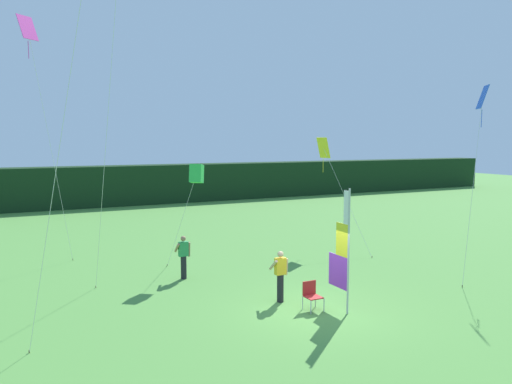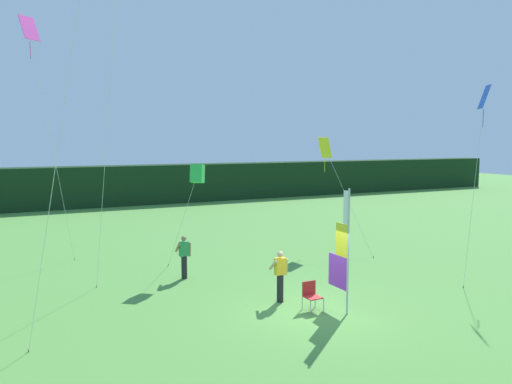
{
  "view_description": "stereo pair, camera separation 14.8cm",
  "coord_description": "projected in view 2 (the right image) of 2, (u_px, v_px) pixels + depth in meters",
  "views": [
    {
      "loc": [
        -8.32,
        -12.54,
        5.29
      ],
      "look_at": [
        -0.98,
        2.19,
        3.57
      ],
      "focal_mm": 34.65,
      "sensor_mm": 36.0,
      "label": 1
    },
    {
      "loc": [
        -8.18,
        -12.61,
        5.29
      ],
      "look_at": [
        -0.98,
        2.19,
        3.57
      ],
      "focal_mm": 34.65,
      "sensor_mm": 36.0,
      "label": 2
    }
  ],
  "objects": [
    {
      "name": "ground_plane",
      "position": [
        315.0,
        311.0,
        15.38
      ],
      "size": [
        120.0,
        120.0,
        0.0
      ],
      "primitive_type": "plane",
      "color": "#518E3D"
    },
    {
      "name": "distant_treeline",
      "position": [
        127.0,
        185.0,
        40.75
      ],
      "size": [
        80.0,
        2.4,
        3.24
      ],
      "primitive_type": "cube",
      "color": "black",
      "rests_on": "ground"
    },
    {
      "name": "banner_flag",
      "position": [
        342.0,
        253.0,
        15.18
      ],
      "size": [
        0.06,
        1.03,
        3.86
      ],
      "color": "#B7B7BC",
      "rests_on": "ground"
    },
    {
      "name": "person_near_banner",
      "position": [
        280.0,
        275.0,
        16.15
      ],
      "size": [
        0.55,
        0.48,
        1.7
      ],
      "color": "black",
      "rests_on": "ground"
    },
    {
      "name": "person_mid_field",
      "position": [
        184.0,
        256.0,
        18.89
      ],
      "size": [
        0.55,
        0.48,
        1.67
      ],
      "color": "black",
      "rests_on": "ground"
    },
    {
      "name": "folding_chair",
      "position": [
        311.0,
        294.0,
        15.43
      ],
      "size": [
        0.51,
        0.51,
        0.89
      ],
      "color": "#BCBCC1",
      "rests_on": "ground"
    },
    {
      "name": "kite_blue_diamond_1",
      "position": [
        483.0,
        105.0,
        19.2
      ],
      "size": [
        2.6,
        1.74,
        7.45
      ],
      "color": "brown",
      "rests_on": "ground"
    },
    {
      "name": "kite_yellow_diamond_3",
      "position": [
        326.0,
        151.0,
        24.74
      ],
      "size": [
        0.53,
        3.95,
        5.45
      ],
      "color": "brown",
      "rests_on": "ground"
    },
    {
      "name": "kite_magenta_diamond_4",
      "position": [
        32.0,
        40.0,
        19.92
      ],
      "size": [
        1.84,
        0.9,
        10.28
      ],
      "color": "brown",
      "rests_on": "ground"
    },
    {
      "name": "kite_green_box_5",
      "position": [
        197.0,
        174.0,
        19.84
      ],
      "size": [
        1.32,
        1.6,
        4.37
      ],
      "color": "brown",
      "rests_on": "ground"
    }
  ]
}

